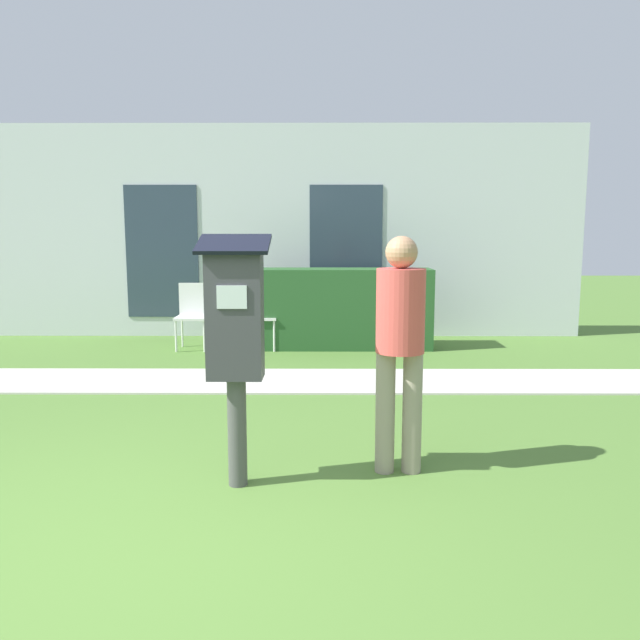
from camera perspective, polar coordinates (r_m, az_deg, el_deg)
ground_plane at (r=3.49m, az=-18.50°, el=-19.76°), size 40.00×40.00×0.00m
sidewalk at (r=6.84m, az=-8.65°, el=-5.50°), size 12.00×1.10×0.02m
building_facade at (r=9.71m, az=-6.01°, el=8.00°), size 10.00×0.26×3.20m
parking_meter at (r=3.89m, az=-7.76°, el=-0.70°), size 0.44×0.31×1.59m
person_standing at (r=4.12m, az=7.33°, el=-1.45°), size 0.32×0.32×1.58m
outdoor_chair_left at (r=8.76m, az=-11.47°, el=0.87°), size 0.44×0.44×0.90m
outdoor_chair_middle at (r=8.65m, az=-5.35°, el=0.90°), size 0.44×0.44×0.90m
hedge_row at (r=8.63m, az=1.86°, el=1.06°), size 2.50×0.60×1.10m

